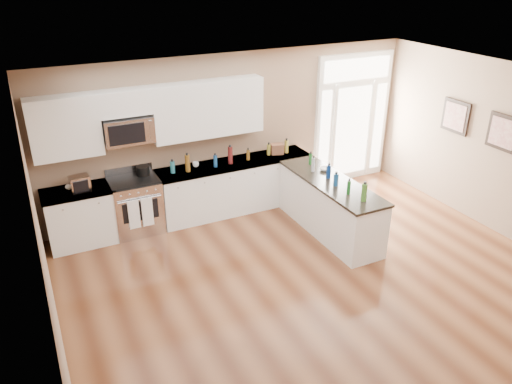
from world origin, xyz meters
The scene contains 20 objects.
ground centered at (0.00, 0.00, 0.00)m, with size 8.00×8.00×0.00m, color #4F2816.
room_shell centered at (0.00, 0.00, 1.71)m, with size 8.00×8.00×8.00m.
back_cabinet_left centered at (-2.87, 3.69, 0.44)m, with size 1.10×0.66×0.94m.
back_cabinet_right centered at (-0.16, 3.69, 0.44)m, with size 2.85×0.66×0.94m.
peninsula_cabinet centered at (0.93, 2.24, 0.43)m, with size 0.69×2.32×0.94m.
upper_cabinet_left centered at (-2.88, 3.83, 1.93)m, with size 1.04×0.33×0.95m, color white.
upper_cabinet_right centered at (-0.57, 3.83, 1.93)m, with size 1.94×0.33×0.95m, color white.
upper_cabinet_short centered at (-1.95, 3.83, 2.20)m, with size 0.82×0.33×0.40m, color white.
microwave centered at (-1.95, 3.80, 1.76)m, with size 0.78×0.41×0.42m.
entry_door centered at (2.55, 3.95, 1.30)m, with size 1.70×0.10×2.60m.
wall_art_near centered at (3.47, 2.20, 1.70)m, with size 0.05×0.58×0.58m.
wall_art_far centered at (3.47, 1.20, 1.70)m, with size 0.05×0.58×0.58m.
kitchen_range centered at (-1.98, 3.69, 0.48)m, with size 0.79×0.70×1.08m.
stockpot centered at (-1.78, 3.81, 1.04)m, with size 0.22×0.22×0.17m, color black.
toaster_oven centered at (-2.81, 3.63, 1.07)m, with size 0.29×0.23×0.25m, color silver.
cardboard_box centered at (0.72, 3.72, 1.03)m, with size 0.23×0.17×0.19m, color brown.
bowl_left centered at (-2.93, 3.79, 0.96)m, with size 0.19×0.19×0.05m, color white.
bowl_peninsula centered at (1.06, 2.65, 0.97)m, with size 0.18×0.18×0.06m, color white.
cup_counter centered at (-0.86, 3.78, 0.98)m, with size 0.11×0.11×0.09m, color white.
counter_bottles centered at (0.21, 2.98, 1.06)m, with size 2.36×2.41×0.30m.
Camera 1 is at (-3.46, -3.91, 4.25)m, focal length 35.00 mm.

